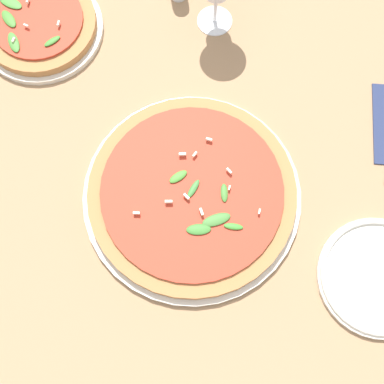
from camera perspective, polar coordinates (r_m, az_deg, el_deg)
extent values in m
plane|color=#9E7A56|center=(0.91, 1.48, 0.78)|extent=(6.00, 6.00, 0.00)
cylinder|color=silver|center=(0.89, 0.00, -0.46)|extent=(0.36, 0.36, 0.01)
cylinder|color=#AD7542|center=(0.88, 0.00, -0.18)|extent=(0.34, 0.34, 0.02)
cylinder|color=#B73823|center=(0.87, 0.00, 0.06)|extent=(0.30, 0.30, 0.01)
ellipsoid|color=#468B30|center=(0.87, -1.48, 1.65)|extent=(0.04, 0.03, 0.01)
ellipsoid|color=#427C30|center=(0.86, 3.46, -0.09)|extent=(0.03, 0.02, 0.01)
ellipsoid|color=#3D7C37|center=(0.86, 0.15, 0.36)|extent=(0.04, 0.02, 0.01)
ellipsoid|color=#3B7D2F|center=(0.85, 0.71, -4.01)|extent=(0.03, 0.04, 0.01)
ellipsoid|color=#3D8E30|center=(0.85, 4.44, -3.69)|extent=(0.02, 0.03, 0.01)
ellipsoid|color=#417B33|center=(0.85, 2.62, -2.97)|extent=(0.04, 0.05, 0.01)
cube|color=#EFE5C6|center=(0.85, -5.95, -2.25)|extent=(0.01, 0.01, 0.01)
cube|color=#EFE5C6|center=(0.86, 7.19, -2.08)|extent=(0.01, 0.00, 0.00)
cube|color=#EFE5C6|center=(0.85, -0.60, -0.49)|extent=(0.01, 0.01, 0.01)
cube|color=#EFE5C6|center=(0.88, 0.30, 4.04)|extent=(0.01, 0.01, 0.01)
cube|color=#EFE5C6|center=(0.85, 1.01, -2.13)|extent=(0.01, 0.01, 0.01)
cube|color=#EFE5C6|center=(0.85, -2.51, -1.03)|extent=(0.01, 0.01, 0.01)
cube|color=#EFE5C6|center=(0.89, 1.83, 5.63)|extent=(0.00, 0.01, 0.01)
cube|color=#EFE5C6|center=(0.87, 3.98, 2.26)|extent=(0.01, 0.01, 0.01)
cube|color=#EFE5C6|center=(0.86, 4.01, 0.45)|extent=(0.01, 0.00, 0.00)
cube|color=#EFE5C6|center=(0.88, -1.03, 4.06)|extent=(0.01, 0.01, 0.01)
cylinder|color=silver|center=(1.07, -15.77, 16.41)|extent=(0.23, 0.23, 0.01)
cylinder|color=#AD7542|center=(1.06, -15.99, 16.85)|extent=(0.21, 0.21, 0.02)
cylinder|color=#B73823|center=(1.05, -16.17, 17.21)|extent=(0.17, 0.17, 0.01)
ellipsoid|color=#43802E|center=(1.06, -18.96, 17.07)|extent=(0.04, 0.05, 0.01)
ellipsoid|color=#458334|center=(1.03, -18.49, 14.91)|extent=(0.04, 0.04, 0.01)
ellipsoid|color=#468B35|center=(1.08, -18.80, 18.60)|extent=(0.03, 0.05, 0.01)
ellipsoid|color=#408330|center=(1.01, -14.69, 15.30)|extent=(0.03, 0.03, 0.01)
cube|color=#EFE5C6|center=(1.04, -17.27, 16.58)|extent=(0.00, 0.01, 0.01)
cube|color=#EFE5C6|center=(1.03, -14.05, 17.03)|extent=(0.01, 0.00, 0.01)
cube|color=#EFE5C6|center=(1.03, -18.49, 15.12)|extent=(0.01, 0.00, 0.01)
cube|color=#EFE5C6|center=(1.07, -17.13, 18.93)|extent=(0.01, 0.01, 0.01)
cylinder|color=white|center=(1.05, 2.43, 17.81)|extent=(0.07, 0.07, 0.00)
cylinder|color=white|center=(1.02, 2.53, 19.08)|extent=(0.01, 0.01, 0.07)
cylinder|color=silver|center=(0.91, 19.16, -8.58)|extent=(0.19, 0.19, 0.01)
torus|color=silver|center=(0.91, 19.32, -8.50)|extent=(0.19, 0.19, 0.01)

